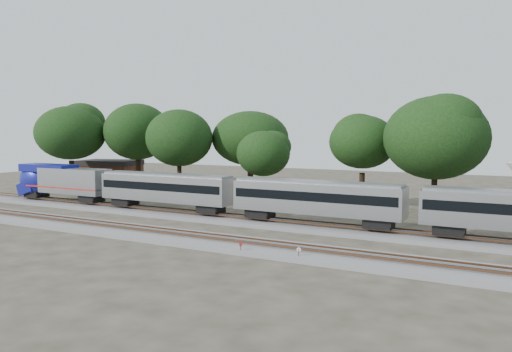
# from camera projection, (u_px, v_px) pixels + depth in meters

# --- Properties ---
(ground) EXTENTS (160.00, 160.00, 0.00)m
(ground) POSITION_uv_depth(u_px,v_px,m) (206.00, 232.00, 47.20)
(ground) COLOR #383328
(ground) RESTS_ON ground
(track_far) EXTENTS (160.00, 5.00, 0.73)m
(track_far) POSITION_uv_depth(u_px,v_px,m) (238.00, 220.00, 52.46)
(track_far) COLOR slate
(track_far) RESTS_ON ground
(track_near) EXTENTS (160.00, 5.00, 0.73)m
(track_near) POSITION_uv_depth(u_px,v_px,m) (180.00, 237.00, 43.67)
(track_near) COLOR slate
(track_near) RESTS_ON ground
(train) EXTENTS (87.77, 3.02, 4.46)m
(train) POSITION_uv_depth(u_px,v_px,m) (318.00, 197.00, 48.00)
(train) COLOR #ACAEB3
(train) RESTS_ON ground
(switch_stand_red) EXTENTS (0.30, 0.14, 0.99)m
(switch_stand_red) POSITION_uv_depth(u_px,v_px,m) (241.00, 247.00, 38.14)
(switch_stand_red) COLOR #512D19
(switch_stand_red) RESTS_ON ground
(switch_stand_white) EXTENTS (0.31, 0.14, 1.02)m
(switch_stand_white) POSITION_uv_depth(u_px,v_px,m) (299.00, 252.00, 36.42)
(switch_stand_white) COLOR #512D19
(switch_stand_white) RESTS_ON ground
(switch_lever) EXTENTS (0.56, 0.41, 0.30)m
(switch_lever) POSITION_uv_depth(u_px,v_px,m) (243.00, 252.00, 38.64)
(switch_lever) COLOR #512D19
(switch_lever) RESTS_ON ground
(brick_building) EXTENTS (10.91, 8.80, 4.62)m
(brick_building) POSITION_uv_depth(u_px,v_px,m) (110.00, 173.00, 85.35)
(brick_building) COLOR brown
(brick_building) RESTS_ON ground
(tree_0) EXTENTS (9.40, 9.40, 13.26)m
(tree_0) POSITION_uv_depth(u_px,v_px,m) (70.00, 133.00, 77.15)
(tree_0) COLOR black
(tree_0) RESTS_ON ground
(tree_1) EXTENTS (9.61, 9.61, 13.54)m
(tree_1) POSITION_uv_depth(u_px,v_px,m) (138.00, 132.00, 77.65)
(tree_1) COLOR black
(tree_1) RESTS_ON ground
(tree_2) EXTENTS (8.72, 8.72, 12.29)m
(tree_2) POSITION_uv_depth(u_px,v_px,m) (179.00, 138.00, 70.09)
(tree_2) COLOR black
(tree_2) RESTS_ON ground
(tree_3) EXTENTS (8.63, 8.63, 12.16)m
(tree_3) POSITION_uv_depth(u_px,v_px,m) (250.00, 138.00, 72.25)
(tree_3) COLOR black
(tree_3) RESTS_ON ground
(tree_4) EXTENTS (6.76, 6.76, 9.53)m
(tree_4) POSITION_uv_depth(u_px,v_px,m) (263.00, 154.00, 64.03)
(tree_4) COLOR black
(tree_4) RESTS_ON ground
(tree_5) EXTENTS (8.33, 8.33, 11.74)m
(tree_5) POSITION_uv_depth(u_px,v_px,m) (363.00, 142.00, 60.80)
(tree_5) COLOR black
(tree_5) RESTS_ON ground
(tree_6) EXTENTS (8.91, 8.91, 12.56)m
(tree_6) POSITION_uv_depth(u_px,v_px,m) (436.00, 138.00, 54.90)
(tree_6) COLOR black
(tree_6) RESTS_ON ground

